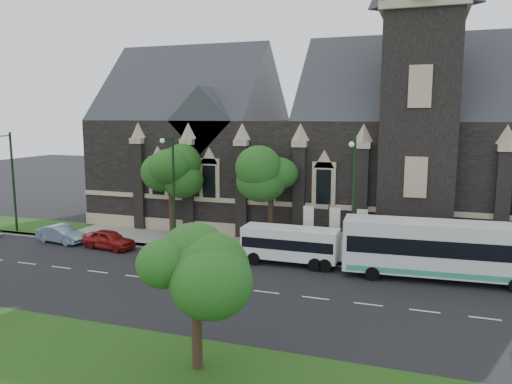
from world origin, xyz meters
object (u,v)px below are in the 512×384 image
at_px(sedan, 61,234).
at_px(box_trailer, 197,245).
at_px(street_lamp_near, 353,194).
at_px(street_lamp_far, 11,176).
at_px(street_lamp_mid, 172,185).
at_px(shuttle_bus, 291,243).
at_px(car_far_red, 109,239).
at_px(banner_flag_left, 306,223).
at_px(banner_flag_right, 360,227).
at_px(tour_coach, 447,249).
at_px(banner_flag_center, 332,225).
at_px(tree_walk_right, 274,174).
at_px(tree_walk_left, 174,171).
at_px(tree_park_east, 201,261).

bearing_deg(sedan, box_trailer, -84.62).
xyz_separation_m(street_lamp_near, street_lamp_far, (-30.00, 0.00, 0.00)).
xyz_separation_m(street_lamp_mid, shuttle_bus, (9.87, -1.08, -3.59)).
height_order(street_lamp_mid, car_far_red, street_lamp_mid).
distance_m(street_lamp_mid, shuttle_bus, 10.55).
relative_size(banner_flag_left, banner_flag_right, 1.00).
relative_size(banner_flag_left, shuttle_bus, 0.59).
height_order(street_lamp_mid, tour_coach, street_lamp_mid).
bearing_deg(street_lamp_far, shuttle_bus, -2.39).
bearing_deg(street_lamp_mid, sedan, -171.36).
relative_size(banner_flag_right, car_far_red, 0.91).
bearing_deg(banner_flag_center, tree_walk_right, 161.36).
height_order(banner_flag_left, sedan, banner_flag_left).
bearing_deg(tour_coach, street_lamp_near, 165.04).
bearing_deg(shuttle_bus, tree_walk_left, 158.17).
bearing_deg(banner_flag_left, sedan, -170.40).
bearing_deg(tree_park_east, street_lamp_far, 147.90).
height_order(tree_walk_right, street_lamp_mid, street_lamp_mid).
distance_m(tree_walk_right, car_far_red, 14.12).
bearing_deg(tree_walk_left, banner_flag_left, -8.02).
distance_m(banner_flag_left, car_far_red, 15.63).
xyz_separation_m(street_lamp_near, sedan, (-23.69, -1.47, -4.39)).
distance_m(tree_walk_right, shuttle_bus, 6.89).
distance_m(tree_walk_right, sedan, 18.38).
bearing_deg(street_lamp_near, street_lamp_mid, 180.00).
bearing_deg(shuttle_bus, banner_flag_center, 51.01).
bearing_deg(banner_flag_left, car_far_red, -166.29).
xyz_separation_m(street_lamp_mid, sedan, (-9.69, -1.47, -4.39)).
xyz_separation_m(tree_walk_right, car_far_red, (-12.02, -5.39, -5.07)).
xyz_separation_m(street_lamp_near, banner_flag_left, (-3.71, 1.91, -2.73)).
bearing_deg(shuttle_bus, street_lamp_mid, 173.83).
relative_size(tree_walk_left, shuttle_bus, 1.12).
bearing_deg(car_far_red, street_lamp_near, -77.52).
relative_size(tree_walk_right, box_trailer, 2.31).
bearing_deg(tree_walk_left, tree_walk_right, 0.06).
bearing_deg(banner_flag_center, street_lamp_mid, -171.18).
relative_size(street_lamp_near, street_lamp_far, 1.00).
height_order(banner_flag_left, tour_coach, banner_flag_left).
distance_m(banner_flag_left, banner_flag_center, 2.00).
distance_m(tree_walk_left, banner_flag_right, 16.52).
bearing_deg(banner_flag_center, tree_walk_left, 173.11).
relative_size(shuttle_bus, car_far_red, 1.54).
bearing_deg(tree_walk_left, tour_coach, -12.45).
xyz_separation_m(tree_park_east, tree_walk_right, (-2.96, 20.04, 1.20)).
relative_size(banner_flag_left, banner_flag_center, 1.00).
height_order(street_lamp_mid, sedan, street_lamp_mid).
xyz_separation_m(tree_walk_left, box_trailer, (4.80, -5.63, -4.73)).
bearing_deg(banner_flag_center, street_lamp_far, -176.14).
relative_size(tree_walk_right, shuttle_bus, 1.15).
height_order(shuttle_bus, sedan, shuttle_bus).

